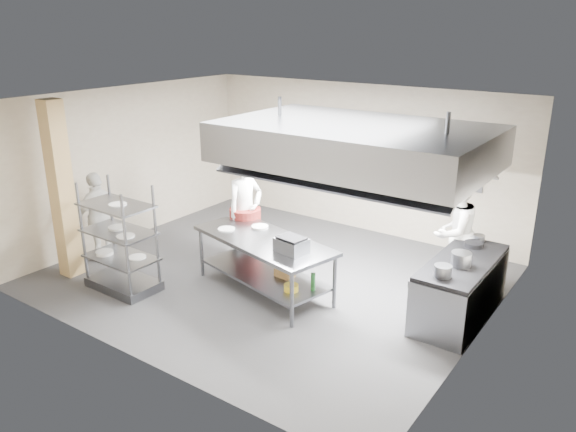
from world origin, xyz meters
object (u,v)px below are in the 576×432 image
Objects in this scene: chef_head at (245,212)px; pass_rack at (119,237)px; island at (264,265)px; stockpot at (461,259)px; cooking_range at (460,290)px; chef_plating at (99,217)px; griddle at (291,245)px; chef_line at (453,232)px.

pass_rack is at bearing 165.30° from chef_head.
island is 8.65× the size of stockpot.
cooking_range is 3.84m from chef_head.
island is 3.32m from chef_plating.
pass_rack is 2.83m from griddle.
island is at bearing -160.68° from cooking_range.
stockpot is (4.83, 2.04, 0.11)m from pass_rack.
chef_line reaches higher than pass_rack.
chef_plating is 5.76× the size of stockpot.
stockpot is at bearing -82.28° from cooking_range.
griddle is at bearing -23.88° from chef_line.
island is 2.35m from pass_rack.
pass_rack reaches higher than cooking_range.
island is at bearing 33.07° from pass_rack.
stockpot is at bearing 28.63° from island.
pass_rack is at bearing -149.28° from griddle.
stockpot is at bearing 38.67° from chef_line.
chef_head is 1.05× the size of chef_line.
chef_plating is at bearing -166.52° from stockpot.
chef_line is 6.58× the size of stockpot.
pass_rack is 5.36m from chef_line.
island is 3.02m from cooking_range.
cooking_range is at bearing 25.57° from pass_rack.
cooking_range is 1.07× the size of chef_line.
chef_plating is (-3.23, -0.67, 0.37)m from island.
cooking_range is 0.62m from stockpot.
cooking_range is at bearing 32.61° from island.
cooking_range is at bearing 97.72° from stockpot.
chef_head is at bearing 62.91° from pass_rack.
chef_plating is (-6.08, -1.67, 0.40)m from cooking_range.
griddle is 2.42m from stockpot.
chef_line is at bearing 52.41° from island.
pass_rack is 3.99× the size of griddle.
chef_plating is (-1.28, 0.57, -0.06)m from pass_rack.
chef_head reaches higher than island.
island is at bearing 172.41° from griddle.
chef_plating reaches higher than griddle.
cooking_range is 7.02× the size of stockpot.
island is 1.28m from chef_head.
chef_head is 4.43× the size of griddle.
stockpot is (3.82, 0.10, 0.02)m from chef_head.
island reaches higher than cooking_range.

